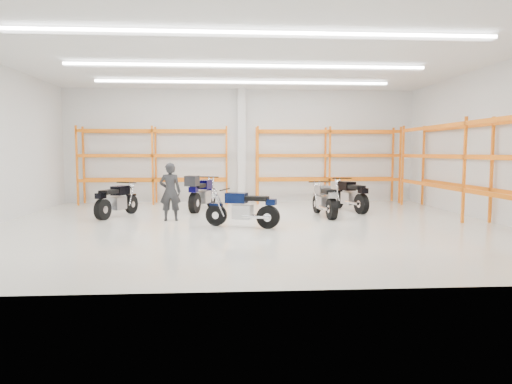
{
  "coord_description": "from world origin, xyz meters",
  "views": [
    {
      "loc": [
        -0.62,
        -12.42,
        2.01
      ],
      "look_at": [
        0.23,
        0.5,
        0.87
      ],
      "focal_mm": 32.0,
      "sensor_mm": 36.0,
      "label": 1
    }
  ],
  "objects": [
    {
      "name": "room_shell",
      "position": [
        0.0,
        0.03,
        3.28
      ],
      "size": [
        14.02,
        12.02,
        4.51
      ],
      "color": "silver",
      "rests_on": "ground"
    },
    {
      "name": "standing_man",
      "position": [
        -2.25,
        0.97,
        0.85
      ],
      "size": [
        0.63,
        0.43,
        1.7
      ],
      "primitive_type": "imported",
      "rotation": [
        0.0,
        0.0,
        3.17
      ],
      "color": "black",
      "rests_on": "ground"
    },
    {
      "name": "motorcycle_main",
      "position": [
        -0.12,
        -0.37,
        0.48
      ],
      "size": [
        1.99,
        0.98,
        1.02
      ],
      "color": "black",
      "rests_on": "ground"
    },
    {
      "name": "pallet_racking_side",
      "position": [
        6.48,
        0.0,
        1.81
      ],
      "size": [
        0.87,
        9.07,
        3.0
      ],
      "color": "orange",
      "rests_on": "ground"
    },
    {
      "name": "pallet_racking_back_right",
      "position": [
        3.4,
        5.48,
        1.79
      ],
      "size": [
        5.67,
        0.87,
        3.0
      ],
      "color": "orange",
      "rests_on": "ground"
    },
    {
      "name": "motorcycle_back_a",
      "position": [
        -4.03,
        1.83,
        0.49
      ],
      "size": [
        1.01,
        2.05,
        1.05
      ],
      "color": "black",
      "rests_on": "ground"
    },
    {
      "name": "motorcycle_back_c",
      "position": [
        2.44,
        1.5,
        0.5
      ],
      "size": [
        0.72,
        2.18,
        1.07
      ],
      "color": "black",
      "rests_on": "ground"
    },
    {
      "name": "structural_column",
      "position": [
        0.0,
        5.82,
        2.25
      ],
      "size": [
        0.32,
        0.32,
        4.5
      ],
      "primitive_type": "cube",
      "color": "white",
      "rests_on": "ground"
    },
    {
      "name": "motorcycle_back_d",
      "position": [
        3.59,
        2.69,
        0.52
      ],
      "size": [
        0.87,
        2.22,
        1.11
      ],
      "color": "black",
      "rests_on": "ground"
    },
    {
      "name": "pallet_racking_back_left",
      "position": [
        -3.4,
        5.48,
        1.79
      ],
      "size": [
        5.67,
        0.87,
        3.0
      ],
      "color": "orange",
      "rests_on": "ground"
    },
    {
      "name": "ground",
      "position": [
        0.0,
        0.0,
        0.0
      ],
      "size": [
        14.0,
        14.0,
        0.0
      ],
      "primitive_type": "plane",
      "color": "silver",
      "rests_on": "ground"
    },
    {
      "name": "motorcycle_back_b",
      "position": [
        -1.48,
        3.14,
        0.6
      ],
      "size": [
        1.08,
        2.39,
        1.25
      ],
      "color": "black",
      "rests_on": "ground"
    }
  ]
}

